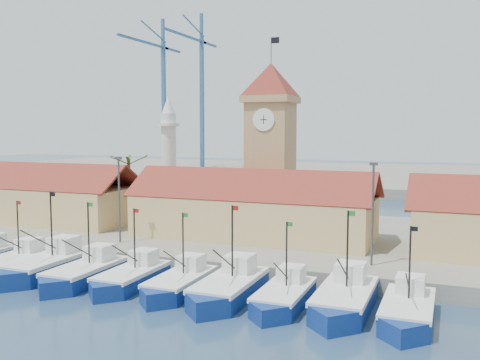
% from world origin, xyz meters
% --- Properties ---
extents(ground, '(400.00, 400.00, 0.00)m').
position_xyz_m(ground, '(0.00, 0.00, 0.00)').
color(ground, navy).
rests_on(ground, ground).
extents(quay, '(140.00, 32.00, 1.50)m').
position_xyz_m(quay, '(0.00, 24.00, 0.75)').
color(quay, gray).
rests_on(quay, ground).
extents(terminal, '(240.00, 80.00, 2.00)m').
position_xyz_m(terminal, '(0.00, 110.00, 1.00)').
color(terminal, gray).
rests_on(terminal, ground).
extents(boat_2, '(3.38, 9.27, 7.01)m').
position_xyz_m(boat_2, '(-17.98, 3.12, 0.72)').
color(boat_2, navy).
rests_on(boat_2, ground).
extents(boat_3, '(3.91, 10.70, 8.10)m').
position_xyz_m(boat_3, '(-13.94, 2.95, 0.84)').
color(boat_3, navy).
rests_on(boat_3, ground).
extents(boat_4, '(3.58, 9.81, 7.42)m').
position_xyz_m(boat_4, '(-9.25, 2.34, 0.77)').
color(boat_4, navy).
rests_on(boat_4, ground).
extents(boat_5, '(3.39, 9.28, 7.02)m').
position_xyz_m(boat_5, '(-4.84, 2.85, 0.73)').
color(boat_5, navy).
rests_on(boat_5, ground).
extents(boat_6, '(3.34, 9.15, 6.93)m').
position_xyz_m(boat_6, '(-0.13, 2.82, 0.72)').
color(boat_6, navy).
rests_on(boat_6, ground).
extents(boat_7, '(3.77, 10.32, 7.81)m').
position_xyz_m(boat_7, '(4.23, 2.78, 0.81)').
color(boat_7, navy).
rests_on(boat_7, ground).
extents(boat_8, '(3.26, 8.93, 6.76)m').
position_xyz_m(boat_8, '(8.78, 2.73, 0.70)').
color(boat_8, navy).
rests_on(boat_8, ground).
extents(boat_9, '(3.77, 10.33, 7.82)m').
position_xyz_m(boat_9, '(13.26, 3.34, 0.81)').
color(boat_9, navy).
rests_on(boat_9, ground).
extents(boat_10, '(3.40, 9.30, 7.04)m').
position_xyz_m(boat_10, '(17.75, 2.72, 0.73)').
color(boat_10, navy).
rests_on(boat_10, ground).
extents(hall_left, '(31.20, 10.13, 7.61)m').
position_xyz_m(hall_left, '(-32.00, 20.00, 3.99)').
color(hall_left, tan).
rests_on(hall_left, quay).
extents(hall_center, '(27.04, 10.13, 7.61)m').
position_xyz_m(hall_center, '(0.00, 20.00, 3.99)').
color(hall_center, tan).
rests_on(hall_center, quay).
extents(clock_tower, '(5.80, 5.80, 22.70)m').
position_xyz_m(clock_tower, '(0.00, 26.00, 11.96)').
color(clock_tower, tan).
rests_on(clock_tower, quay).
extents(minaret, '(3.00, 3.00, 16.30)m').
position_xyz_m(minaret, '(-15.00, 28.00, 9.73)').
color(minaret, silver).
rests_on(minaret, quay).
extents(palm_tree, '(5.60, 5.03, 8.39)m').
position_xyz_m(palm_tree, '(-20.00, 26.00, 6.25)').
color(palm_tree, brown).
rests_on(palm_tree, quay).
extents(lamp_posts, '(80.70, 0.25, 9.03)m').
position_xyz_m(lamp_posts, '(0.50, 12.00, 6.48)').
color(lamp_posts, '#3F3F44').
rests_on(lamp_posts, quay).
extents(crane_blue_far, '(1.00, 32.52, 42.96)m').
position_xyz_m(crane_blue_far, '(-57.88, 100.64, 25.83)').
color(crane_blue_far, '#2F5C92').
rests_on(crane_blue_far, terminal).
extents(crane_blue_near, '(1.00, 32.47, 44.95)m').
position_xyz_m(crane_blue_near, '(-48.53, 106.70, 26.92)').
color(crane_blue_near, '#2F5C92').
rests_on(crane_blue_near, terminal).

